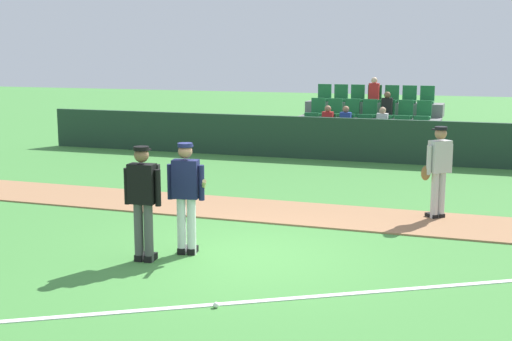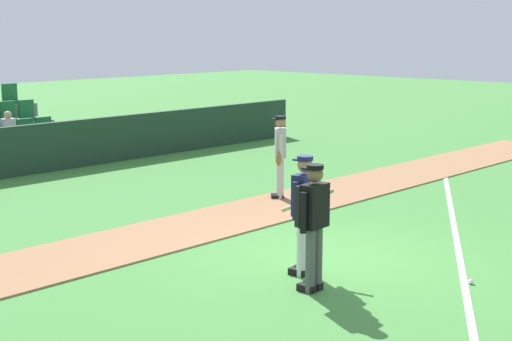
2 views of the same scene
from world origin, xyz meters
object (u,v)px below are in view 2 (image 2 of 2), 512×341
object	(u,v)px
umpire_home_plate	(313,220)
batter_navy_jersey	(304,210)
runner_grey_jersey	(280,154)
baseball	(471,282)

from	to	relation	value
umpire_home_plate	batter_navy_jersey	bearing A→B (deg)	49.40
batter_navy_jersey	umpire_home_plate	distance (m)	0.71
runner_grey_jersey	baseball	distance (m)	6.08
batter_navy_jersey	runner_grey_jersey	bearing A→B (deg)	45.77
umpire_home_plate	runner_grey_jersey	distance (m)	5.74
runner_grey_jersey	baseball	bearing A→B (deg)	-111.64
batter_navy_jersey	umpire_home_plate	size ratio (longest dim) A/B	1.00
runner_grey_jersey	baseball	xyz separation A→B (m)	(-2.22, -5.59, -0.93)
umpire_home_plate	baseball	bearing A→B (deg)	-39.41
batter_navy_jersey	umpire_home_plate	bearing A→B (deg)	-130.60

